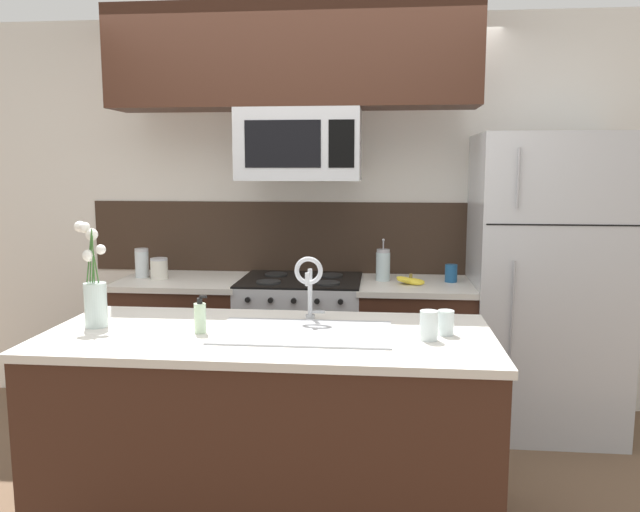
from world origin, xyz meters
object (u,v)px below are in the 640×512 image
at_px(banana_bunch, 411,281).
at_px(french_press, 383,265).
at_px(dish_soap_bottle, 200,317).
at_px(flower_vase, 94,293).
at_px(storage_jar_tall, 142,263).
at_px(coffee_tin, 451,273).
at_px(stove_range, 301,349).
at_px(storage_jar_medium, 159,268).
at_px(microwave, 300,145).
at_px(spare_glass, 446,323).
at_px(sink_faucet, 309,279).
at_px(refrigerator, 545,285).
at_px(drinking_glass, 429,325).

xyz_separation_m(banana_bunch, french_press, (-0.17, 0.12, 0.08)).
distance_m(banana_bunch, french_press, 0.22).
xyz_separation_m(dish_soap_bottle, flower_vase, (-0.50, 0.06, 0.08)).
height_order(french_press, flower_vase, flower_vase).
distance_m(storage_jar_tall, coffee_tin, 1.99).
relative_size(stove_range, storage_jar_medium, 6.90).
bearing_deg(storage_jar_medium, microwave, 0.15).
bearing_deg(storage_jar_tall, storage_jar_medium, -19.11).
distance_m(dish_soap_bottle, spare_glass, 1.06).
bearing_deg(flower_vase, storage_jar_medium, 96.74).
height_order(sink_faucet, spare_glass, sink_faucet).
bearing_deg(spare_glass, sink_faucet, 163.61).
relative_size(stove_range, microwave, 1.25).
bearing_deg(coffee_tin, refrigerator, -3.06).
bearing_deg(banana_bunch, storage_jar_tall, 177.23).
xyz_separation_m(storage_jar_medium, sink_faucet, (1.09, -1.01, 0.13)).
height_order(storage_jar_tall, banana_bunch, storage_jar_tall).
distance_m(storage_jar_medium, dish_soap_bottle, 1.42).
bearing_deg(stove_range, banana_bunch, -5.12).
distance_m(storage_jar_tall, spare_glass, 2.21).
relative_size(coffee_tin, dish_soap_bottle, 0.67).
bearing_deg(coffee_tin, storage_jar_tall, -179.20).
distance_m(stove_range, flower_vase, 1.57).
bearing_deg(storage_jar_tall, flower_vase, -77.61).
distance_m(microwave, french_press, 0.91).
bearing_deg(refrigerator, sink_faucet, -141.64).
bearing_deg(drinking_glass, stove_range, 118.44).
height_order(storage_jar_medium, dish_soap_bottle, dish_soap_bottle).
distance_m(stove_range, spare_glass, 1.53).
distance_m(stove_range, french_press, 0.76).
relative_size(microwave, dish_soap_bottle, 4.51).
xyz_separation_m(microwave, coffee_tin, (0.94, 0.07, -0.79)).
bearing_deg(stove_range, dish_soap_bottle, -101.83).
bearing_deg(flower_vase, refrigerator, 28.66).
bearing_deg(dish_soap_bottle, storage_jar_medium, 117.01).
bearing_deg(sink_faucet, flower_vase, -168.51).
bearing_deg(storage_jar_tall, spare_glass, -33.96).
bearing_deg(dish_soap_bottle, coffee_tin, 47.88).
bearing_deg(spare_glass, refrigerator, 59.70).
xyz_separation_m(refrigerator, french_press, (-0.99, 0.04, 0.10)).
relative_size(stove_range, coffee_tin, 8.45).
bearing_deg(microwave, refrigerator, 1.56).
distance_m(french_press, drinking_glass, 1.38).
bearing_deg(flower_vase, french_press, 44.88).
height_order(storage_jar_tall, coffee_tin, storage_jar_tall).
xyz_separation_m(dish_soap_bottle, drinking_glass, (0.98, -0.01, -0.01)).
xyz_separation_m(microwave, flower_vase, (-0.77, -1.20, -0.69)).
bearing_deg(coffee_tin, drinking_glass, -99.85).
height_order(stove_range, storage_jar_medium, storage_jar_medium).
distance_m(sink_faucet, drinking_glass, 0.61).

